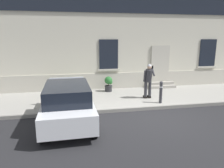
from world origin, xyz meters
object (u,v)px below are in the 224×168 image
at_px(planter_charcoal, 109,84).
at_px(bollard_near_person, 161,91).
at_px(person_on_phone, 148,79).
at_px(planter_olive, 65,86).
at_px(hatchback_car_white, 68,103).

bearing_deg(planter_charcoal, bollard_near_person, -52.33).
relative_size(bollard_near_person, person_on_phone, 0.60).
bearing_deg(planter_olive, hatchback_car_white, -87.04).
relative_size(bollard_near_person, planter_olive, 1.22).
height_order(bollard_near_person, person_on_phone, person_on_phone).
bearing_deg(bollard_near_person, hatchback_car_white, -164.16).
height_order(bollard_near_person, planter_charcoal, bollard_near_person).
distance_m(bollard_near_person, planter_olive, 5.04).
height_order(hatchback_car_white, person_on_phone, person_on_phone).
relative_size(planter_olive, planter_charcoal, 1.00).
xyz_separation_m(bollard_near_person, planter_olive, (-4.40, 2.45, -0.11)).
bearing_deg(hatchback_car_white, planter_charcoal, 59.83).
bearing_deg(planter_charcoal, planter_olive, -176.51).
xyz_separation_m(hatchback_car_white, bollard_near_person, (4.22, 1.20, -0.08)).
xyz_separation_m(hatchback_car_white, planter_olive, (-0.19, 3.65, -0.18)).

